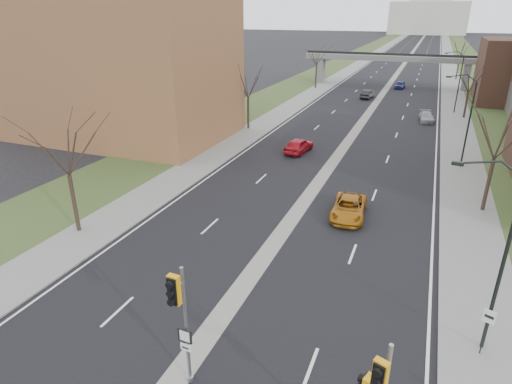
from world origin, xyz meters
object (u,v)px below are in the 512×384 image
Objects in this scene: car_right_near at (349,208)px; car_right_mid at (426,117)px; speed_limit_sign at (487,324)px; car_left_far at (367,94)px; car_left_near at (299,145)px; car_right_far at (400,85)px; signal_pole_median at (180,309)px.

car_right_near reaches higher than car_right_mid.
speed_limit_sign is 0.53× the size of car_left_far.
car_left_near is 34.42m from car_left_far.
car_right_far reaches higher than car_right_mid.
car_left_far is 0.87× the size of car_right_near.
car_right_far is at bearing -103.16° from car_left_far.
car_right_far is (-9.25, 72.70, -1.02)m from speed_limit_sign.
car_left_far is (2.16, 34.35, -0.06)m from car_left_near.
car_right_mid is 27.96m from car_right_far.
signal_pole_median is at bearing 98.00° from car_left_far.
car_left_far is at bearing 117.49° from car_right_mid.
car_right_far is at bearing 119.51° from speed_limit_sign.
signal_pole_median reaches higher than car_right_mid.
car_left_near is 47.75m from car_right_far.
car_right_mid is (-3.59, 45.32, -1.07)m from speed_limit_sign.
car_right_mid is (10.11, -14.43, -0.08)m from car_left_far.
signal_pole_median is 1.23× the size of car_right_mid.
car_left_near reaches higher than car_right_mid.
signal_pole_median reaches higher than car_left_far.
car_right_near is 33.87m from car_right_mid.
car_left_far reaches higher than car_right_far.
speed_limit_sign is 61.31m from car_left_far.
car_left_far is 1.07× the size of car_right_far.
car_left_far is at bearing 92.62° from car_right_near.
speed_limit_sign reaches higher than car_right_mid.
signal_pole_median is 32.16m from car_left_near.
car_right_near is 60.98m from car_right_far.
signal_pole_median is at bearing -128.39° from speed_limit_sign.
car_right_far is (6.60, 47.29, -0.09)m from car_left_near.
signal_pole_median is at bearing -85.40° from car_right_far.
car_left_near is at bearing 144.22° from speed_limit_sign.
car_left_far is at bearing -86.30° from car_left_near.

